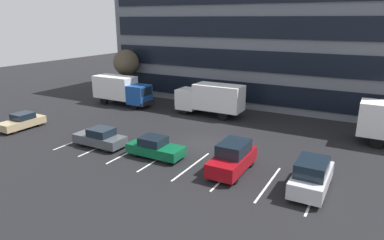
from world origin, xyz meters
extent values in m
plane|color=black|center=(0.00, 0.00, 0.00)|extent=(120.00, 120.00, 0.00)
cube|color=slate|center=(0.00, 18.00, 9.00)|extent=(39.61, 10.79, 18.00)
cube|color=black|center=(0.00, 12.55, 1.98)|extent=(38.02, 0.16, 2.30)
cube|color=black|center=(0.00, 12.55, 5.58)|extent=(38.02, 0.16, 2.30)
cube|color=black|center=(0.00, 12.55, 9.18)|extent=(38.02, 0.16, 2.30)
cube|color=silver|center=(-9.80, -4.47, 0.00)|extent=(0.14, 5.40, 0.01)
cube|color=silver|center=(-7.00, -4.47, 0.00)|extent=(0.14, 5.40, 0.01)
cube|color=silver|center=(-4.20, -4.47, 0.00)|extent=(0.14, 5.40, 0.01)
cube|color=silver|center=(-1.40, -4.47, 0.00)|extent=(0.14, 5.40, 0.01)
cube|color=silver|center=(1.40, -4.47, 0.00)|extent=(0.14, 5.40, 0.01)
cube|color=silver|center=(4.20, -4.47, 0.00)|extent=(0.14, 5.40, 0.01)
cube|color=silver|center=(7.00, -4.47, 0.00)|extent=(0.14, 5.40, 0.01)
cube|color=silver|center=(9.80, -4.47, 0.00)|extent=(0.14, 5.40, 0.01)
cube|color=white|center=(-5.97, 8.03, 1.58)|extent=(2.17, 2.37, 2.17)
cube|color=black|center=(-7.04, 8.03, 2.02)|extent=(0.06, 1.99, 0.96)
cube|color=white|center=(-2.32, 8.03, 2.12)|extent=(5.14, 2.47, 2.67)
cube|color=black|center=(-7.11, 8.03, 0.64)|extent=(0.20, 2.37, 0.40)
cylinder|color=black|center=(-5.97, 7.01, 0.49)|extent=(0.99, 0.30, 0.99)
cylinder|color=black|center=(-5.97, 9.05, 0.49)|extent=(0.99, 0.30, 0.99)
cylinder|color=black|center=(-1.29, 7.01, 0.49)|extent=(0.99, 0.30, 0.99)
cylinder|color=black|center=(-1.29, 9.05, 0.49)|extent=(0.99, 0.30, 0.99)
cylinder|color=black|center=(12.77, 7.97, 0.51)|extent=(1.02, 0.31, 1.02)
cylinder|color=black|center=(12.77, 5.86, 0.51)|extent=(1.02, 0.31, 1.02)
cube|color=#194799|center=(-12.10, 7.14, 1.57)|extent=(2.16, 2.36, 2.16)
cube|color=black|center=(-11.04, 7.14, 2.00)|extent=(0.06, 1.98, 0.95)
cube|color=white|center=(-15.73, 7.14, 2.11)|extent=(5.11, 2.46, 2.65)
cube|color=black|center=(-10.97, 7.14, 0.64)|extent=(0.20, 2.36, 0.39)
cylinder|color=black|center=(-12.10, 8.15, 0.49)|extent=(0.98, 0.29, 0.98)
cylinder|color=black|center=(-12.10, 6.13, 0.49)|extent=(0.98, 0.29, 0.98)
cylinder|color=black|center=(-16.76, 8.15, 0.49)|extent=(0.98, 0.29, 0.98)
cylinder|color=black|center=(-16.76, 6.13, 0.49)|extent=(0.98, 0.29, 0.98)
cube|color=#474C51|center=(-7.10, -4.69, 0.60)|extent=(4.41, 1.85, 0.72)
cube|color=black|center=(-6.87, -4.69, 1.27)|extent=(1.85, 1.62, 0.62)
cylinder|color=black|center=(-8.51, -5.49, 0.31)|extent=(0.62, 0.23, 0.62)
cylinder|color=black|center=(-8.51, -3.89, 0.31)|extent=(0.62, 0.23, 0.62)
cylinder|color=black|center=(-5.68, -5.49, 0.31)|extent=(0.62, 0.23, 0.62)
cylinder|color=black|center=(-5.68, -3.89, 0.31)|extent=(0.62, 0.23, 0.62)
cube|color=silver|center=(9.49, -4.07, 0.75)|extent=(1.95, 4.59, 0.95)
cube|color=black|center=(9.49, -4.30, 1.65)|extent=(1.71, 2.53, 0.85)
cylinder|color=black|center=(8.63, -2.60, 0.34)|extent=(0.22, 0.68, 0.68)
cylinder|color=black|center=(10.34, -2.60, 0.34)|extent=(0.22, 0.68, 0.68)
cylinder|color=black|center=(8.63, -5.54, 0.34)|extent=(0.22, 0.68, 0.68)
cylinder|color=black|center=(10.34, -5.54, 0.34)|extent=(0.22, 0.68, 0.68)
cube|color=#0C5933|center=(-1.80, -4.30, 0.60)|extent=(4.34, 1.82, 0.71)
cube|color=black|center=(-2.01, -4.30, 1.25)|extent=(1.82, 1.60, 0.61)
cylinder|color=black|center=(-0.41, -3.51, 0.30)|extent=(0.61, 0.22, 0.61)
cylinder|color=black|center=(-0.41, -5.09, 0.30)|extent=(0.61, 0.22, 0.61)
cylinder|color=black|center=(-3.18, -3.51, 0.30)|extent=(0.61, 0.22, 0.61)
cylinder|color=black|center=(-3.18, -5.09, 0.30)|extent=(0.61, 0.22, 0.61)
cube|color=maroon|center=(4.26, -3.94, 0.76)|extent=(1.96, 4.62, 0.95)
cube|color=black|center=(4.26, -3.71, 1.66)|extent=(1.72, 2.54, 0.85)
cylinder|color=black|center=(5.12, -5.42, 0.34)|extent=(0.22, 0.68, 0.68)
cylinder|color=black|center=(3.40, -5.42, 0.34)|extent=(0.22, 0.68, 0.68)
cylinder|color=black|center=(5.12, -2.46, 0.34)|extent=(0.22, 0.68, 0.68)
cylinder|color=black|center=(3.40, -2.46, 0.34)|extent=(0.22, 0.68, 0.68)
cube|color=tan|center=(-16.92, -4.82, 0.57)|extent=(1.74, 4.17, 0.68)
cube|color=black|center=(-16.92, -4.61, 1.20)|extent=(1.54, 1.75, 0.58)
cylinder|color=black|center=(-16.16, -6.15, 0.29)|extent=(0.21, 0.58, 0.58)
cylinder|color=black|center=(-17.67, -6.15, 0.29)|extent=(0.21, 0.58, 0.58)
cylinder|color=black|center=(-16.16, -3.48, 0.29)|extent=(0.21, 0.58, 0.58)
cylinder|color=black|center=(-17.67, -3.48, 0.29)|extent=(0.21, 0.58, 0.58)
cylinder|color=#473323|center=(-17.00, 10.95, 1.64)|extent=(0.28, 0.28, 3.28)
sphere|color=#4C4233|center=(-17.00, 10.95, 4.59)|extent=(3.34, 3.34, 3.34)
camera|label=1|loc=(12.24, -23.91, 10.08)|focal=31.80mm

